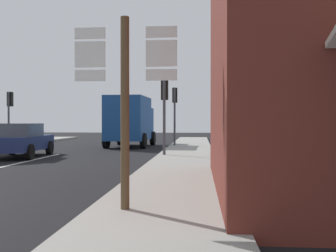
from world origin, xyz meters
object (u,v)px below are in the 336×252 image
Objects in this scene: delivery_truck at (130,120)px; route_sign_post at (125,98)px; sedan_far at (20,140)px; traffic_light_far_left at (10,106)px; traffic_light_near_right at (165,99)px; traffic_light_far_right at (175,103)px.

route_sign_post is at bearing -80.05° from delivery_truck.
sedan_far is 12.18m from route_sign_post.
traffic_light_far_left is at bearing 119.62° from sedan_far.
delivery_truck is 1.50× the size of traffic_light_near_right.
route_sign_post is at bearing -56.99° from sedan_far.
traffic_light_near_right is 6.88m from traffic_light_far_right.
route_sign_post reaches higher than sedan_far.
traffic_light_far_left is at bearing -179.66° from traffic_light_far_right.
traffic_light_far_right reaches higher than traffic_light_near_right.
traffic_light_far_right is (-0.31, 17.33, 0.76)m from route_sign_post.
traffic_light_far_left is at bearing 121.65° from route_sign_post.
delivery_truck reaches higher than sedan_far.
traffic_light_far_right is (10.33, 0.06, 0.14)m from traffic_light_far_left.
route_sign_post is 0.89× the size of traffic_light_far_right.
delivery_truck is 1.59× the size of route_sign_post.
sedan_far is 0.86× the size of delivery_truck.
delivery_truck is at bearing 111.31° from traffic_light_near_right.
traffic_light_far_left is at bearing 146.58° from traffic_light_near_right.
sedan_far is 9.72m from traffic_light_far_right.
delivery_truck is 7.62m from traffic_light_far_left.
traffic_light_far_left reaches higher than traffic_light_near_right.
sedan_far is 6.54m from traffic_light_near_right.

